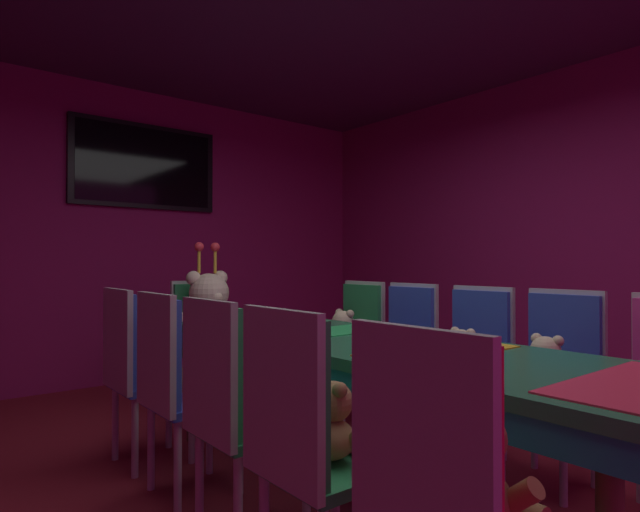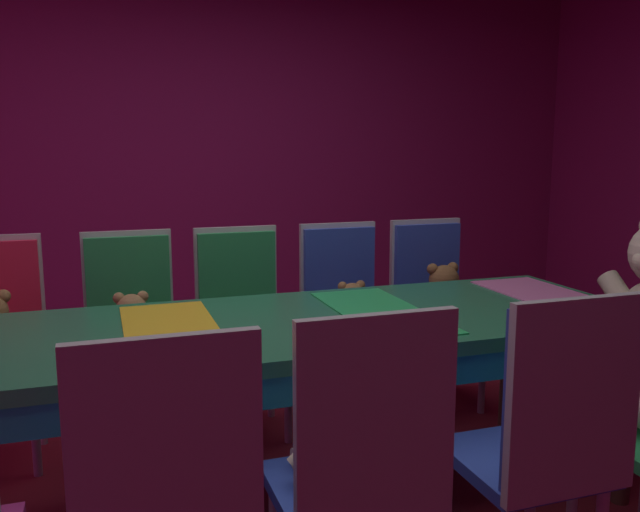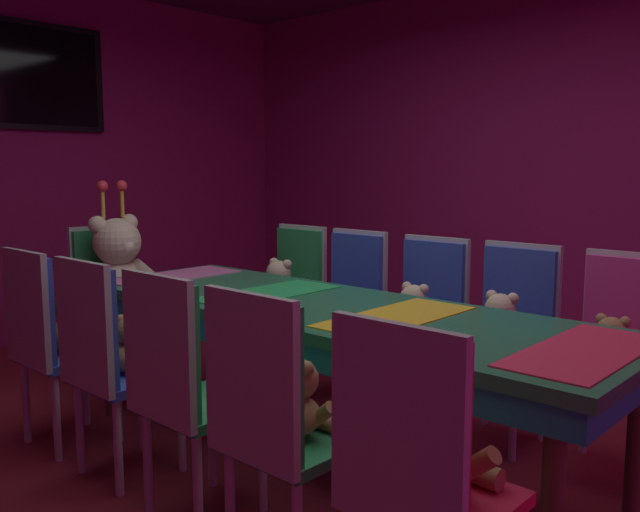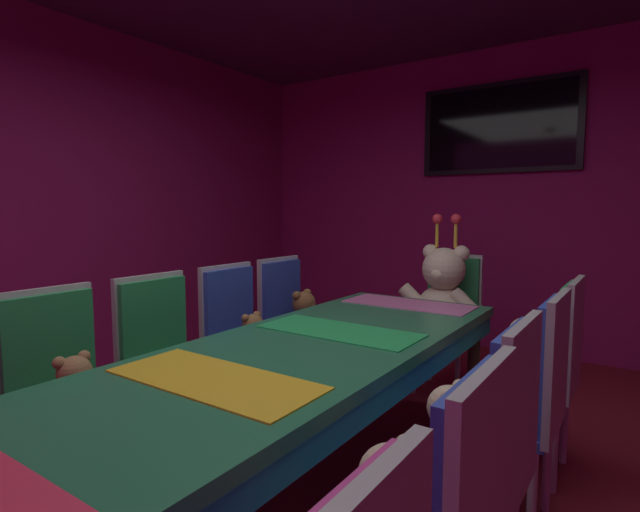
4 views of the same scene
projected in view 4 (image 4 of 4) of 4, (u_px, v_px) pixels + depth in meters
wall_back at (499, 200)px, 4.53m from camera, size 5.20×0.12×2.80m
banquet_table at (287, 372)px, 1.97m from camera, size 0.90×2.80×0.75m
chair_left_1 at (57, 381)px, 2.03m from camera, size 0.42×0.41×0.98m
teddy_left_1 at (76, 393)px, 1.96m from camera, size 0.23×0.29×0.28m
chair_left_2 at (161, 352)px, 2.45m from camera, size 0.42×0.41×0.98m
chair_left_3 at (236, 330)px, 2.89m from camera, size 0.42×0.41×0.98m
teddy_left_3 at (254, 338)px, 2.82m from camera, size 0.21×0.27×0.26m
chair_left_4 at (288, 314)px, 3.32m from camera, size 0.42×0.41×0.98m
teddy_left_4 at (305, 317)px, 3.24m from camera, size 0.26×0.34×0.32m
teddy_right_1 at (387, 511)px, 1.17m from camera, size 0.25×0.32×0.30m
chair_right_2 at (493, 441)px, 1.50m from camera, size 0.42×0.41×0.98m
teddy_right_2 at (447, 433)px, 1.59m from camera, size 0.24×0.31×0.29m
chair_right_3 at (534, 388)px, 1.96m from camera, size 0.42×0.41×0.98m
chair_right_4 at (555, 357)px, 2.36m from camera, size 0.42×0.41×0.98m
teddy_right_4 at (523, 352)px, 2.44m from camera, size 0.27×0.34×0.32m
throne_chair at (450, 307)px, 3.57m from camera, size 0.41×0.42×0.98m
king_teddy_bear at (443, 293)px, 3.42m from camera, size 0.64×0.50×0.82m
wall_tv at (499, 128)px, 4.39m from camera, size 1.39×0.06×0.81m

